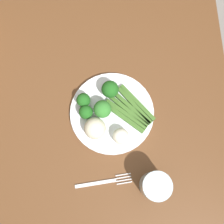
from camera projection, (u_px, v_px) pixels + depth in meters
name	position (u px, v px, depth m)	size (l,w,h in m)	color
ground_plane	(106.00, 135.00, 1.58)	(6.00, 6.00, 0.02)	gray
dining_table	(102.00, 106.00, 0.96)	(1.37, 0.81, 0.73)	brown
plate	(112.00, 113.00, 0.84)	(0.26, 0.26, 0.01)	white
asparagus_bundle	(130.00, 110.00, 0.83)	(0.15, 0.16, 0.01)	#3D6626
broccoli_left	(83.00, 100.00, 0.81)	(0.04, 0.04, 0.05)	#4C7F2B
broccoli_back_right	(110.00, 89.00, 0.81)	(0.05, 0.05, 0.06)	#4C7F2B
broccoli_right	(102.00, 109.00, 0.80)	(0.05, 0.05, 0.06)	#609E3D
broccoli_front_left	(86.00, 112.00, 0.80)	(0.04, 0.04, 0.05)	#4C7F2B
cauliflower_outer_edge	(95.00, 128.00, 0.79)	(0.06, 0.06, 0.06)	beige
cauliflower_front	(121.00, 136.00, 0.79)	(0.05, 0.05, 0.05)	white
fork	(104.00, 182.00, 0.80)	(0.04, 0.17, 0.00)	silver
water_glass	(155.00, 186.00, 0.75)	(0.08, 0.08, 0.10)	silver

